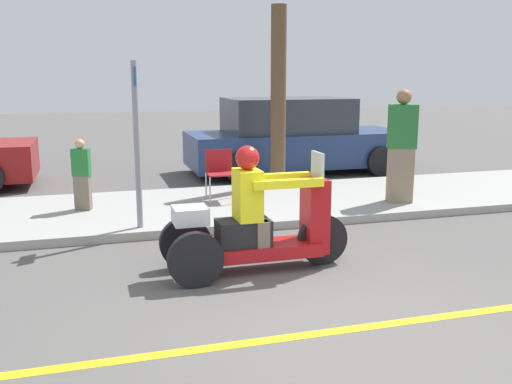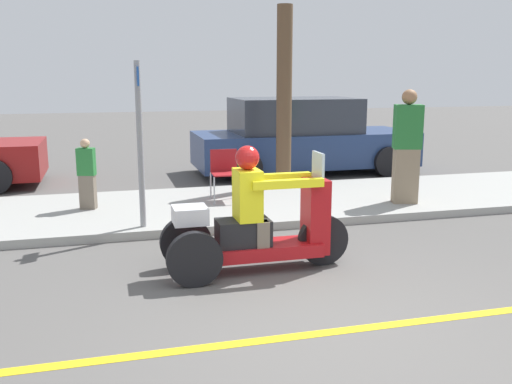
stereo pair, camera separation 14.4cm
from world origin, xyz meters
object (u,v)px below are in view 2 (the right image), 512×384
at_px(motorcycle_trike, 256,227).
at_px(spectator_mid_group, 407,149).
at_px(spectator_with_child, 87,175).
at_px(folding_chair_set_back, 225,169).
at_px(parked_car_lot_far, 301,138).
at_px(tree_trunk, 284,97).
at_px(street_sign, 140,138).

distance_m(motorcycle_trike, spectator_mid_group, 3.80).
xyz_separation_m(spectator_mid_group, spectator_with_child, (-4.91, 0.86, -0.35)).
xyz_separation_m(spectator_mid_group, folding_chair_set_back, (-2.75, 0.95, -0.36)).
height_order(spectator_with_child, folding_chair_set_back, spectator_with_child).
relative_size(folding_chair_set_back, parked_car_lot_far, 0.17).
bearing_deg(spectator_with_child, spectator_mid_group, -9.91).
relative_size(spectator_mid_group, spectator_with_child, 1.67).
relative_size(spectator_mid_group, tree_trunk, 0.56).
bearing_deg(street_sign, spectator_mid_group, 5.79).
bearing_deg(folding_chair_set_back, tree_trunk, 35.72).
height_order(motorcycle_trike, street_sign, street_sign).
distance_m(spectator_mid_group, parked_car_lot_far, 3.83).
relative_size(spectator_with_child, tree_trunk, 0.33).
bearing_deg(parked_car_lot_far, spectator_mid_group, -83.55).
bearing_deg(spectator_with_child, parked_car_lot_far, 33.33).
relative_size(spectator_mid_group, parked_car_lot_far, 0.38).
height_order(motorcycle_trike, tree_trunk, tree_trunk).
xyz_separation_m(spectator_mid_group, tree_trunk, (-1.44, 1.89, 0.75)).
height_order(folding_chair_set_back, tree_trunk, tree_trunk).
distance_m(motorcycle_trike, spectator_with_child, 3.57).
distance_m(motorcycle_trike, street_sign, 2.24).
height_order(spectator_mid_group, folding_chair_set_back, spectator_mid_group).
bearing_deg(street_sign, spectator_with_child, 119.89).
relative_size(motorcycle_trike, spectator_with_child, 1.96).
bearing_deg(motorcycle_trike, parked_car_lot_far, 66.31).
height_order(spectator_with_child, street_sign, street_sign).
xyz_separation_m(folding_chair_set_back, tree_trunk, (1.31, 0.94, 1.11)).
bearing_deg(parked_car_lot_far, motorcycle_trike, -113.69).
distance_m(spectator_with_child, folding_chair_set_back, 2.16).
xyz_separation_m(motorcycle_trike, parked_car_lot_far, (2.63, 6.00, 0.26)).
bearing_deg(tree_trunk, parked_car_lot_far, 62.10).
bearing_deg(spectator_mid_group, parked_car_lot_far, 96.45).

